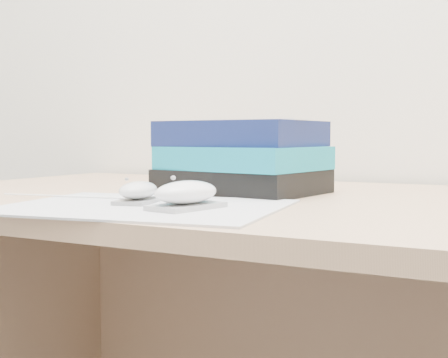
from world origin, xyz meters
The scene contains 7 objects.
desk centered at (0.00, 1.64, 0.50)m, with size 1.60×0.80×0.73m.
mousepad centered at (-0.17, 1.33, 0.73)m, with size 0.40×0.31×0.00m, color #9D9DA5.
mouse_rear centered at (-0.20, 1.36, 0.75)m, with size 0.07×0.10×0.04m.
mouse_front centered at (-0.09, 1.32, 0.75)m, with size 0.08×0.12×0.05m.
usb_cable centered at (-0.36, 1.37, 0.73)m, with size 0.00×0.00×0.24m, color white.
book_stack centered at (-0.15, 1.61, 0.80)m, with size 0.30×0.25×0.14m.
pouch centered at (-0.16, 1.73, 0.78)m, with size 0.14×0.12×0.11m.
Camera 1 is at (0.37, 0.58, 0.84)m, focal length 50.00 mm.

